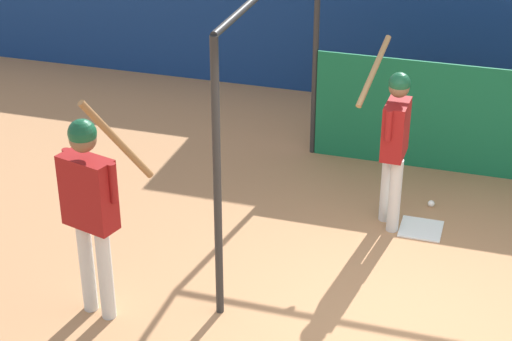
# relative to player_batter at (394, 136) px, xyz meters

# --- Properties ---
(ground_plane) EXTENTS (60.00, 60.00, 0.00)m
(ground_plane) POSITION_rel_player_batter_xyz_m (0.41, -1.95, -1.04)
(ground_plane) COLOR #A8754C
(outfield_wall) EXTENTS (24.00, 0.12, 1.58)m
(outfield_wall) POSITION_rel_player_batter_xyz_m (0.41, 3.49, -0.25)
(outfield_wall) COLOR navy
(outfield_wall) RESTS_ON ground
(batting_cage) EXTENTS (3.56, 3.56, 2.64)m
(batting_cage) POSITION_rel_player_batter_xyz_m (0.55, 0.88, 0.12)
(batting_cage) COLOR #282828
(batting_cage) RESTS_ON ground
(home_plate) EXTENTS (0.44, 0.44, 0.02)m
(home_plate) POSITION_rel_player_batter_xyz_m (0.36, -0.01, -1.03)
(home_plate) COLOR white
(home_plate) RESTS_ON ground
(player_batter) EXTENTS (0.54, 0.91, 1.90)m
(player_batter) POSITION_rel_player_batter_xyz_m (0.00, 0.00, 0.00)
(player_batter) COLOR silver
(player_batter) RESTS_ON ground
(player_waiting) EXTENTS (0.86, 0.53, 2.23)m
(player_waiting) POSITION_rel_player_batter_xyz_m (-2.22, -2.34, 0.14)
(player_waiting) COLOR silver
(player_waiting) RESTS_ON ground
(baseball) EXTENTS (0.07, 0.07, 0.07)m
(baseball) POSITION_rel_player_batter_xyz_m (0.40, 0.52, -1.00)
(baseball) COLOR white
(baseball) RESTS_ON ground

